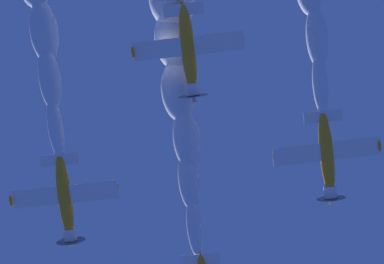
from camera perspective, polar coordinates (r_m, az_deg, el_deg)
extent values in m
cube|color=white|center=(81.55, 0.58, -8.22)|extent=(3.47, 2.66, 0.18)
cube|color=orange|center=(82.07, 0.56, -8.05)|extent=(0.79, 1.16, 1.27)
ellipsoid|color=orange|center=(79.18, -8.19, -4.13)|extent=(5.04, 7.12, 1.33)
cylinder|color=white|center=(79.94, -7.86, -6.55)|extent=(1.61, 1.50, 1.26)
cone|color=white|center=(80.12, -7.79, -7.06)|extent=(0.92, 0.98, 0.60)
cylinder|color=#3F3F47|center=(80.08, -7.80, -6.95)|extent=(2.38, 1.40, 2.73)
cube|color=white|center=(78.95, -8.23, -4.00)|extent=(9.06, 6.36, 0.54)
ellipsoid|color=orange|center=(79.72, -11.58, -4.36)|extent=(0.78, 1.02, 0.31)
ellipsoid|color=orange|center=(78.46, -4.83, -3.62)|extent=(0.78, 1.02, 0.31)
cube|color=white|center=(78.65, -8.51, -1.77)|extent=(3.47, 2.66, 0.26)
cube|color=orange|center=(79.20, -8.47, -1.64)|extent=(0.82, 1.15, 1.29)
ellipsoid|color=#1E232D|center=(79.71, -8.12, -4.30)|extent=(1.60, 1.89, 0.80)
ellipsoid|color=orange|center=(79.74, 8.65, -1.39)|extent=(5.02, 7.17, 1.64)
cylinder|color=white|center=(80.31, 8.90, -3.83)|extent=(1.58, 1.57, 1.28)
cone|color=white|center=(80.44, 8.95, -4.35)|extent=(0.91, 1.01, 0.63)
cylinder|color=#3F3F47|center=(80.41, 8.94, -4.23)|extent=(2.33, 1.56, 2.67)
cube|color=white|center=(79.52, 8.66, -1.24)|extent=(9.06, 6.36, 0.40)
ellipsoid|color=orange|center=(79.12, 5.28, -1.63)|extent=(0.77, 1.04, 0.34)
ellipsoid|color=orange|center=(80.20, 11.98, -0.86)|extent=(0.77, 1.04, 0.34)
cube|color=white|center=(79.40, 8.42, 0.98)|extent=(3.47, 2.67, 0.23)
cube|color=orange|center=(79.96, 8.36, 1.07)|extent=(0.80, 1.22, 1.34)
ellipsoid|color=#1E232D|center=(80.26, 8.63, -1.59)|extent=(1.59, 1.93, 0.85)
ellipsoid|color=orange|center=(75.95, -0.26, 5.38)|extent=(5.03, 7.12, 1.36)
cylinder|color=white|center=(76.20, 0.04, 2.79)|extent=(1.60, 1.51, 1.26)
cone|color=white|center=(76.27, 0.10, 2.23)|extent=(0.92, 0.98, 0.60)
cylinder|color=#3F3F47|center=(76.25, 0.09, 2.36)|extent=(2.37, 1.41, 2.71)
cube|color=white|center=(75.76, -0.28, 5.55)|extent=(9.06, 6.36, 0.49)
ellipsoid|color=orange|center=(75.82, -3.83, 5.12)|extent=(0.78, 1.03, 0.31)
ellipsoid|color=orange|center=(75.99, 3.27, 5.95)|extent=(0.78, 1.03, 0.31)
cube|color=white|center=(75.93, -0.55, 7.87)|extent=(3.47, 2.66, 0.24)
cube|color=orange|center=(76.50, -0.57, 7.93)|extent=(0.82, 1.16, 1.29)
ellipsoid|color=#1E232D|center=(76.44, -0.24, 5.14)|extent=(1.60, 1.89, 0.80)
ellipsoid|color=white|center=(81.00, 0.15, -6.20)|extent=(4.04, 5.44, 1.58)
ellipsoid|color=white|center=(80.11, -0.20, -3.19)|extent=(4.51, 5.74, 2.12)
ellipsoid|color=white|center=(79.34, -0.34, -0.49)|extent=(4.99, 6.04, 2.67)
ellipsoid|color=white|center=(79.04, -0.91, 2.63)|extent=(5.47, 6.34, 3.21)
ellipsoid|color=white|center=(78.83, -1.15, 5.97)|extent=(5.94, 6.64, 3.75)
ellipsoid|color=white|center=(78.22, -8.76, 0.24)|extent=(4.04, 5.44, 1.58)
ellipsoid|color=white|center=(77.84, -9.13, 3.34)|extent=(4.51, 5.74, 2.12)
ellipsoid|color=white|center=(78.07, -9.49, 6.35)|extent=(4.99, 6.04, 2.67)
ellipsoid|color=white|center=(78.87, 8.25, 3.07)|extent=(4.04, 5.44, 1.58)
ellipsoid|color=white|center=(78.67, 8.04, 6.06)|extent=(4.51, 5.74, 2.12)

